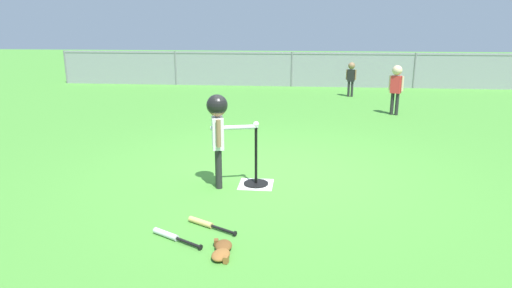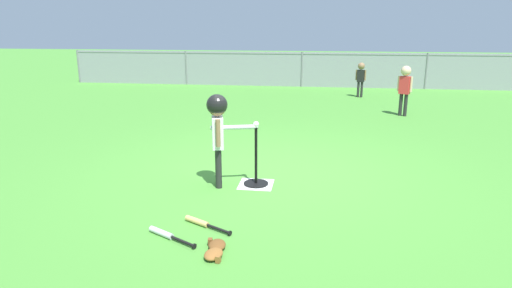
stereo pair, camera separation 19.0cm
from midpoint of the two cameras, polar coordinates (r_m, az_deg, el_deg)
ground_plane at (r=6.22m, az=3.24°, el=-3.77°), size 60.00×60.00×0.00m
home_plate at (r=5.77m, az=0.95°, el=-5.24°), size 0.44×0.44×0.01m
batting_tee at (r=5.73m, az=0.95°, el=-4.06°), size 0.32×0.32×0.77m
baseball_on_tee at (r=5.54m, az=0.99°, el=2.58°), size 0.07×0.07×0.07m
batter_child at (r=5.49m, az=-3.97°, el=2.90°), size 0.63×0.33×1.20m
fielder_deep_left at (r=13.04m, az=13.86°, el=8.68°), size 0.29×0.20×0.99m
fielder_deep_center at (r=10.57m, az=19.25°, el=7.37°), size 0.30×0.23×1.14m
spare_bat_silver at (r=4.47m, az=-10.41°, el=-11.48°), size 0.57×0.35×0.06m
spare_bat_wood at (r=4.66m, az=-5.90°, el=-10.16°), size 0.56×0.34×0.06m
glove_by_plate at (r=4.06m, az=-4.13°, el=-14.11°), size 0.19×0.24×0.07m
glove_near_bats at (r=4.21m, az=-3.79°, el=-12.95°), size 0.20×0.24×0.07m
outfield_fence at (r=14.99m, az=6.33°, el=9.74°), size 16.06×0.06×1.15m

